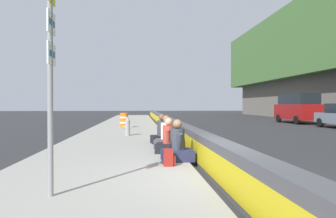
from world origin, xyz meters
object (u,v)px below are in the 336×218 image
object	(u,v)px
seated_person_rear	(166,138)
backpack	(169,158)
parked_car_midline	(298,108)
seated_person_foreground	(177,148)
fire_hydrant	(128,126)
construction_barrel	(124,120)
route_sign_post	(50,67)
seated_person_middle	(169,142)
seated_person_far	(162,134)

from	to	relation	value
seated_person_rear	backpack	world-z (taller)	seated_person_rear
backpack	parked_car_midline	distance (m)	23.31
seated_person_foreground	seated_person_rear	xyz separation A→B (m)	(2.53, 0.08, 0.01)
seated_person_rear	backpack	xyz separation A→B (m)	(-3.20, 0.22, -0.15)
fire_hydrant	construction_barrel	xyz separation A→B (m)	(5.38, 0.41, 0.03)
route_sign_post	backpack	size ratio (longest dim) A/B	9.00
seated_person_rear	backpack	size ratio (longest dim) A/B	2.79
backpack	seated_person_middle	bearing A→B (deg)	-5.41
parked_car_midline	backpack	bearing A→B (deg)	145.65
seated_person_rear	construction_barrel	bearing A→B (deg)	10.79
seated_person_foreground	seated_person_far	world-z (taller)	seated_person_far
route_sign_post	backpack	xyz separation A→B (m)	(2.42, -2.14, -1.90)
route_sign_post	seated_person_foreground	bearing A→B (deg)	-38.23
construction_barrel	route_sign_post	bearing A→B (deg)	178.32
backpack	parked_car_midline	world-z (taller)	parked_car_midline
fire_hydrant	construction_barrel	size ratio (longest dim) A/B	0.93
seated_person_foreground	seated_person_middle	xyz separation A→B (m)	(1.42, 0.10, -0.00)
seated_person_far	route_sign_post	bearing A→B (deg)	161.57
seated_person_middle	parked_car_midline	xyz separation A→B (m)	(17.14, -12.94, 0.88)
seated_person_far	backpack	xyz separation A→B (m)	(-4.49, 0.17, -0.16)
parked_car_midline	seated_person_far	bearing A→B (deg)	138.65
seated_person_rear	fire_hydrant	bearing A→B (deg)	18.03
seated_person_foreground	parked_car_midline	xyz separation A→B (m)	(18.56, -12.84, 0.87)
backpack	construction_barrel	distance (m)	13.26
seated_person_middle	seated_person_foreground	bearing A→B (deg)	-176.01
route_sign_post	backpack	distance (m)	3.75
fire_hydrant	seated_person_middle	distance (m)	5.87
parked_car_midline	fire_hydrant	bearing A→B (deg)	128.48
seated_person_far	parked_car_midline	bearing A→B (deg)	-41.35
seated_person_far	backpack	world-z (taller)	seated_person_far
route_sign_post	seated_person_rear	bearing A→B (deg)	-22.75
route_sign_post	construction_barrel	xyz separation A→B (m)	(15.58, -0.46, -1.61)
fire_hydrant	parked_car_midline	size ratio (longest dim) A/B	0.17
route_sign_post	seated_person_foreground	world-z (taller)	route_sign_post
route_sign_post	seated_person_middle	distance (m)	5.37
fire_hydrant	seated_person_rear	size ratio (longest dim) A/B	0.79
fire_hydrant	seated_person_rear	distance (m)	4.81
seated_person_middle	backpack	bearing A→B (deg)	174.59
fire_hydrant	parked_car_midline	distance (m)	18.42
fire_hydrant	construction_barrel	distance (m)	5.40
seated_person_foreground	seated_person_middle	bearing A→B (deg)	3.99
seated_person_rear	seated_person_far	world-z (taller)	seated_person_far
seated_person_far	backpack	size ratio (longest dim) A/B	2.83
seated_person_middle	seated_person_rear	bearing A→B (deg)	-1.12
route_sign_post	seated_person_middle	size ratio (longest dim) A/B	3.33
route_sign_post	seated_person_far	xyz separation A→B (m)	(6.91, -2.30, -1.74)
fire_hydrant	seated_person_far	distance (m)	3.59
seated_person_far	construction_barrel	bearing A→B (deg)	12.01
construction_barrel	parked_car_midline	distance (m)	16.03
fire_hydrant	seated_person_foreground	distance (m)	7.28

